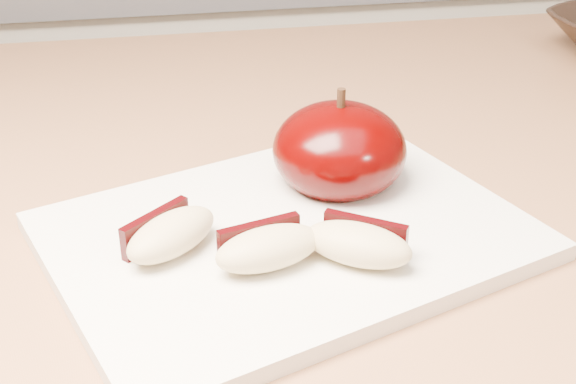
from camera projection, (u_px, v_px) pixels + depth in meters
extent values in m
cube|color=silver|center=(253.00, 211.00, 1.41)|extent=(2.40, 0.60, 0.90)
cube|color=#90603E|center=(372.00, 183.00, 0.60)|extent=(1.64, 0.64, 0.04)
cube|color=silver|center=(288.00, 236.00, 0.49)|extent=(0.33, 0.28, 0.01)
ellipsoid|color=#2E0000|center=(339.00, 150.00, 0.53)|extent=(0.09, 0.09, 0.06)
cylinder|color=black|center=(341.00, 99.00, 0.51)|extent=(0.01, 0.01, 0.01)
ellipsoid|color=tan|center=(172.00, 234.00, 0.46)|extent=(0.07, 0.06, 0.02)
cube|color=black|center=(155.00, 228.00, 0.46)|extent=(0.04, 0.04, 0.02)
ellipsoid|color=tan|center=(269.00, 248.00, 0.44)|extent=(0.07, 0.05, 0.02)
cube|color=black|center=(259.00, 238.00, 0.45)|extent=(0.05, 0.02, 0.02)
ellipsoid|color=tan|center=(358.00, 244.00, 0.45)|extent=(0.07, 0.06, 0.02)
cube|color=black|center=(365.00, 234.00, 0.46)|extent=(0.04, 0.03, 0.02)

